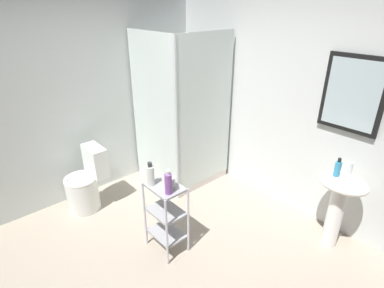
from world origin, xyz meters
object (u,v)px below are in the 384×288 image
lotion_bottle_white (150,175)px  rinse_cup (171,183)px  shower_stall (181,149)px  pedestal_sink (339,198)px  toilet (86,185)px  storage_cart (166,212)px  conditioner_bottle_purple (168,183)px  hand_soap_bottle (338,168)px

lotion_bottle_white → rinse_cup: lotion_bottle_white is taller
lotion_bottle_white → shower_stall: bearing=128.2°
pedestal_sink → toilet: bearing=-145.0°
toilet → pedestal_sink: bearing=35.0°
toilet → storage_cart: bearing=14.4°
shower_stall → conditioner_bottle_purple: 1.50m
lotion_bottle_white → storage_cart: bearing=38.0°
storage_cart → hand_soap_bottle: size_ratio=4.01×
toilet → hand_soap_bottle: 2.75m
storage_cart → shower_stall: bearing=133.9°
pedestal_sink → hand_soap_bottle: 0.32m
pedestal_sink → conditioner_bottle_purple: 1.66m
pedestal_sink → conditioner_bottle_purple: bearing=-126.0°
hand_soap_bottle → conditioner_bottle_purple: 1.57m
shower_stall → rinse_cup: size_ratio=19.44×
conditioner_bottle_purple → rinse_cup: (-0.06, 0.07, -0.05)m
shower_stall → conditioner_bottle_purple: shower_stall is taller
hand_soap_bottle → lotion_bottle_white: 1.74m
shower_stall → pedestal_sink: shower_stall is taller
storage_cart → hand_soap_bottle: hand_soap_bottle is taller
pedestal_sink → storage_cart: bearing=-130.1°
pedestal_sink → conditioner_bottle_purple: size_ratio=3.46×
toilet → rinse_cup: 1.37m
lotion_bottle_white → conditioner_bottle_purple: bearing=9.7°
pedestal_sink → lotion_bottle_white: size_ratio=3.43×
shower_stall → conditioner_bottle_purple: (1.04, -1.01, 0.38)m
storage_cart → rinse_cup: rinse_cup is taller
toilet → hand_soap_bottle: (2.20, 1.55, 0.57)m
toilet → lotion_bottle_white: bearing=11.7°
toilet → lotion_bottle_white: lotion_bottle_white is taller
hand_soap_bottle → conditioner_bottle_purple: (-0.90, -1.29, -0.05)m
conditioner_bottle_purple → lotion_bottle_white: size_ratio=0.99×
shower_stall → lotion_bottle_white: bearing=-51.8°
toilet → rinse_cup: bearing=15.1°
rinse_cup → pedestal_sink: bearing=50.7°
storage_cart → lotion_bottle_white: 0.43m
storage_cart → rinse_cup: (0.05, 0.03, 0.36)m
pedestal_sink → storage_cart: 1.68m
hand_soap_bottle → lotion_bottle_white: hand_soap_bottle is taller
pedestal_sink → toilet: 2.77m
shower_stall → lotion_bottle_white: 1.38m
toilet → conditioner_bottle_purple: bearing=11.3°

